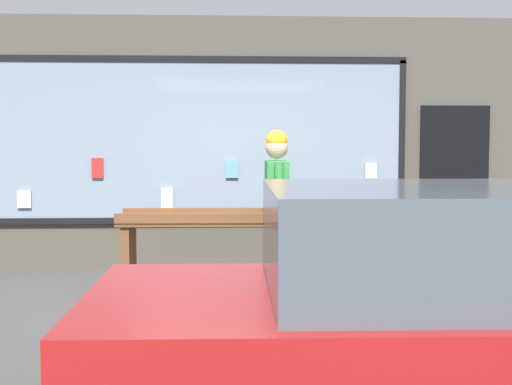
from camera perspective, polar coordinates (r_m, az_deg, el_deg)
ground_plane at (r=7.03m, az=-0.42°, el=-9.41°), size 40.00×40.00×0.00m
shopfront_facade at (r=9.22m, az=-1.11°, el=3.91°), size 8.72×0.29×3.22m
display_table_main at (r=7.73m, az=-0.71°, el=-2.70°), size 2.78×0.70×0.89m
person_browsing at (r=7.25m, az=1.66°, el=-0.65°), size 0.23×0.69×1.76m
small_dog at (r=7.18m, az=4.79°, el=-6.89°), size 0.33×0.58×0.40m
parked_car at (r=4.09m, az=18.79°, el=-8.93°), size 4.44×2.02×1.41m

